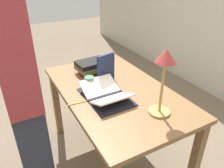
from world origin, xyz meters
TOP-DOWN VIEW (x-y plane):
  - ground_plane at (0.00, 0.00)m, footprint 12.00×12.00m
  - reading_desk at (0.00, 0.00)m, footprint 1.32×0.79m
  - open_book at (0.08, -0.12)m, footprint 0.44×0.30m
  - book_stack_tall at (-0.36, -0.03)m, footprint 0.23×0.29m
  - book_standing_upright at (-0.14, -0.00)m, footprint 0.05×0.17m
  - reading_lamp at (0.42, 0.11)m, footprint 0.14×0.14m
  - coffee_mug at (-0.12, -0.16)m, footprint 0.09×0.09m
  - pencil at (0.06, -0.34)m, footprint 0.02×0.17m
  - person_reader at (-0.01, -0.68)m, footprint 0.36×0.22m

SIDE VIEW (x-z plane):
  - ground_plane at x=0.00m, z-range 0.00..0.00m
  - reading_desk at x=0.00m, z-range 0.28..1.04m
  - pencil at x=0.06m, z-range 0.76..0.77m
  - open_book at x=0.08m, z-range 0.74..0.83m
  - coffee_mug at x=-0.12m, z-range 0.76..0.86m
  - book_stack_tall at x=-0.36m, z-range 0.77..0.88m
  - person_reader at x=-0.01m, z-range -0.01..1.73m
  - book_standing_upright at x=-0.14m, z-range 0.76..1.01m
  - reading_lamp at x=0.42m, z-range 0.86..1.31m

